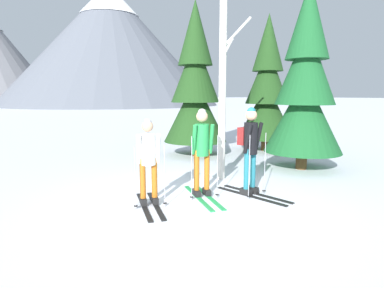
{
  "coord_description": "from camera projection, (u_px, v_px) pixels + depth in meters",
  "views": [
    {
      "loc": [
        -3.09,
        -5.34,
        2.06
      ],
      "look_at": [
        0.12,
        0.46,
        1.05
      ],
      "focal_mm": 30.26,
      "sensor_mm": 36.0,
      "label": 1
    }
  ],
  "objects": [
    {
      "name": "ground_plane",
      "position": [
        198.0,
        200.0,
        6.4
      ],
      "size": [
        400.0,
        400.0,
        0.0
      ],
      "primitive_type": "plane",
      "color": "white"
    },
    {
      "name": "skier_in_white",
      "position": [
        148.0,
        159.0,
        5.99
      ],
      "size": [
        0.65,
        1.62,
        1.63
      ],
      "color": "black",
      "rests_on": "ground"
    },
    {
      "name": "skier_in_green",
      "position": [
        202.0,
        149.0,
        6.49
      ],
      "size": [
        0.64,
        1.71,
        1.79
      ],
      "color": "green",
      "rests_on": "ground"
    },
    {
      "name": "skier_in_black",
      "position": [
        250.0,
        146.0,
        6.62
      ],
      "size": [
        0.73,
        1.73,
        1.81
      ],
      "color": "black",
      "rests_on": "ground"
    },
    {
      "name": "pine_tree_near",
      "position": [
        305.0,
        85.0,
        8.73
      ],
      "size": [
        2.09,
        2.09,
        5.06
      ],
      "color": "#51381E",
      "rests_on": "ground"
    },
    {
      "name": "pine_tree_mid",
      "position": [
        195.0,
        86.0,
        10.76
      ],
      "size": [
        2.11,
        2.11,
        5.1
      ],
      "color": "#51381E",
      "rests_on": "ground"
    },
    {
      "name": "pine_tree_far",
      "position": [
        267.0,
        90.0,
        11.71
      ],
      "size": [
        2.03,
        2.03,
        4.9
      ],
      "color": "#51381E",
      "rests_on": "ground"
    },
    {
      "name": "birch_tree_tall",
      "position": [
        223.0,
        66.0,
        7.6
      ],
      "size": [
        0.66,
        0.46,
        5.42
      ],
      "color": "silver",
      "rests_on": "ground"
    },
    {
      "name": "mountain_ridge_distant",
      "position": [
        61.0,
        46.0,
        64.21
      ],
      "size": [
        60.77,
        52.2,
        23.09
      ],
      "color": "gray",
      "rests_on": "ground"
    }
  ]
}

